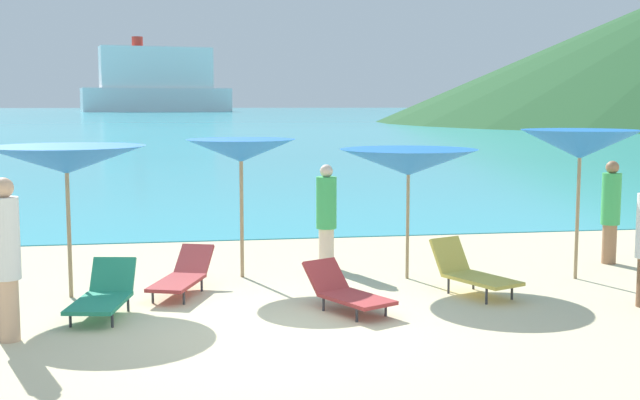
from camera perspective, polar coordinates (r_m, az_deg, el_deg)
The scene contains 14 objects.
ground_plane at distance 19.95m, azimuth -6.35°, elevation -1.69°, with size 50.00×100.00×0.30m, color beige.
ocean_water at distance 236.44m, azimuth -9.27°, elevation 6.02°, with size 650.00×440.00×0.02m, color #38B7CC.
umbrella_1 at distance 12.07m, azimuth -17.23°, elevation 2.67°, with size 2.29×2.29×2.17m.
umbrella_2 at distance 12.97m, azimuth -5.52°, elevation 3.41°, with size 1.83×1.83×2.21m.
umbrella_3 at distance 12.89m, azimuth 6.17°, elevation 2.62°, with size 2.35×2.35×2.06m.
umbrella_4 at distance 13.41m, azimuth 17.65°, elevation 3.70°, with size 1.87×1.87×2.36m.
lounge_chair_0 at distance 12.15m, azimuth -9.54°, elevation -5.18°, with size 1.02×1.69×0.61m.
lounge_chair_2 at distance 11.13m, azimuth -14.84°, elevation -6.38°, with size 0.85×1.49×0.67m.
lounge_chair_3 at distance 12.15m, azimuth 10.49°, elevation -4.93°, with size 1.09×1.52×0.76m.
lounge_chair_5 at distance 11.02m, azimuth 1.85°, elevation -6.37°, with size 1.13×1.48×0.61m.
beachgoer_1 at distance 14.98m, azimuth 19.57°, elevation -0.60°, with size 0.32×0.32×1.79m.
beachgoer_2 at distance 13.76m, azimuth 0.44°, elevation -0.94°, with size 0.34×0.34×1.75m.
beachgoer_3 at distance 10.17m, azimuth -21.01°, elevation -3.52°, with size 0.32×0.32×1.93m.
cruise_ship at distance 261.83m, azimuth -11.29°, elevation 7.98°, with size 46.57×18.45×22.89m.
Camera 1 is at (-1.05, -9.71, 2.77)m, focal length 45.99 mm.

